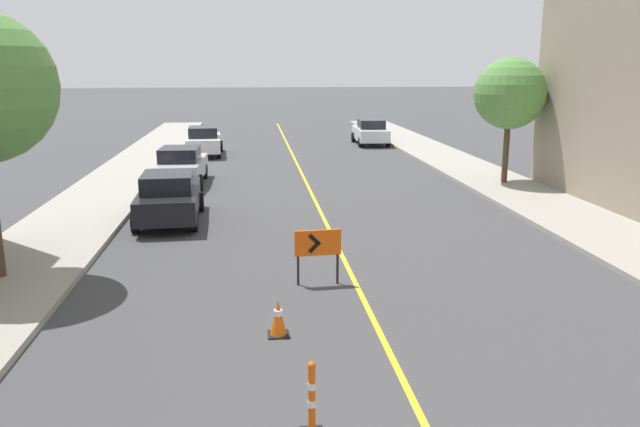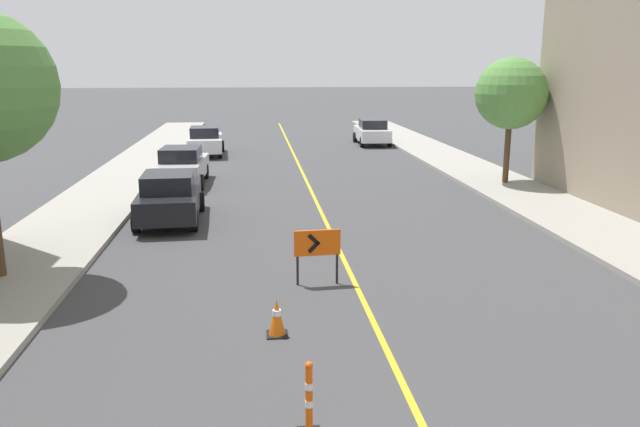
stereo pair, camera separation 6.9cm
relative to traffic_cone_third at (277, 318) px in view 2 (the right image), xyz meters
name	(u,v)px [view 2 (the right image)]	position (x,y,z in m)	size (l,w,h in m)	color
lane_stripe	(309,187)	(1.89, 14.33, -0.34)	(0.12, 58.34, 0.01)	gold
sidewalk_left	(110,189)	(-6.05, 14.33, -0.27)	(3.18, 58.34, 0.15)	#9E998E
sidewalk_right	(496,182)	(9.83, 14.33, -0.27)	(3.18, 58.34, 0.15)	#9E998E
traffic_cone_third	(277,318)	(0.00, 0.00, 0.00)	(0.39, 0.39, 0.70)	black
delineator_post_rear	(309,404)	(0.31, -3.24, 0.11)	(0.31, 0.31, 1.07)	black
arrow_barricade_primary	(317,246)	(1.02, 2.66, 0.57)	(1.06, 0.13, 1.28)	#EF560C
parked_car_curb_near	(170,197)	(-3.04, 9.03, 0.45)	(1.98, 4.37, 1.59)	black
parked_car_curb_mid	(182,166)	(-3.34, 15.40, 0.45)	(1.95, 4.36, 1.59)	#B7B7BC
parked_car_curb_far	(205,141)	(-3.01, 24.24, 0.45)	(1.99, 4.38, 1.59)	silver
parked_car_opposite_side	(372,132)	(7.09, 28.01, 0.45)	(1.96, 4.36, 1.59)	silver
street_tree_right_near	(511,94)	(9.99, 13.75, 3.41)	(2.87, 2.87, 5.05)	#4C3823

